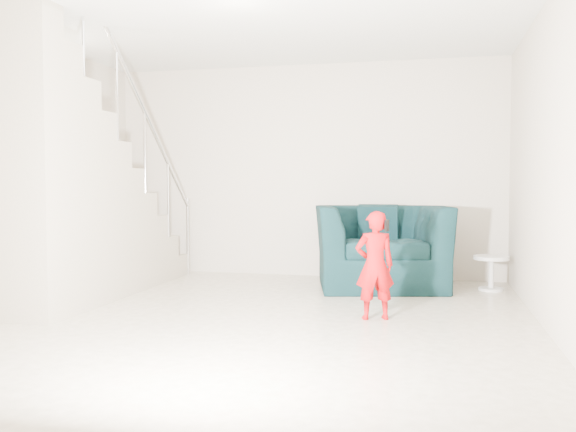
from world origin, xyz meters
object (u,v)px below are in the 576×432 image
object	(u,v)px
armchair	(380,246)
staircase	(66,207)
toddler	(375,265)
side_table	(491,267)

from	to	relation	value
armchair	staircase	size ratio (longest dim) A/B	0.40
armchair	toddler	xyz separation A→B (m)	(0.09, -1.69, 0.01)
side_table	staircase	world-z (taller)	staircase
armchair	toddler	size ratio (longest dim) A/B	1.52
side_table	staircase	bearing A→B (deg)	-159.73
toddler	staircase	distance (m)	3.16
toddler	staircase	xyz separation A→B (m)	(-3.12, 0.17, 0.47)
armchair	staircase	distance (m)	3.42
toddler	staircase	world-z (taller)	staircase
armchair	toddler	distance (m)	1.69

